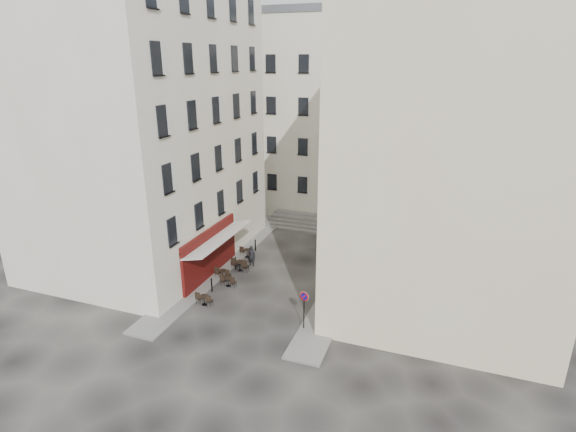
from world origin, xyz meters
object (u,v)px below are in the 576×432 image
at_px(no_parking_sign, 304,303).
at_px(bistro_table_b, 228,281).
at_px(bistro_table_a, 204,299).
at_px(pedestrian, 252,256).

bearing_deg(no_parking_sign, bistro_table_b, 166.64).
distance_m(no_parking_sign, bistro_table_b, 7.18).
bearing_deg(bistro_table_a, bistro_table_b, 84.14).
relative_size(no_parking_sign, bistro_table_b, 2.12).
distance_m(no_parking_sign, pedestrian, 9.12).
distance_m(no_parking_sign, bistro_table_a, 6.74).
bearing_deg(pedestrian, no_parking_sign, 134.64).
xyz_separation_m(bistro_table_b, pedestrian, (0.13, 3.48, 0.38)).
height_order(no_parking_sign, bistro_table_b, no_parking_sign).
bearing_deg(bistro_table_b, pedestrian, 87.82).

